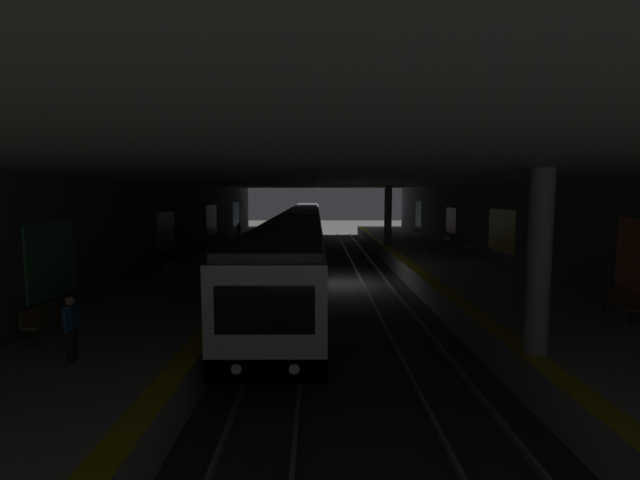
% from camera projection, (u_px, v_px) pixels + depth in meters
% --- Properties ---
extents(ground_plane, '(120.00, 120.00, 0.00)m').
position_uv_depth(ground_plane, '(335.00, 284.00, 25.33)').
color(ground_plane, '#383A38').
extents(track_left, '(60.00, 1.53, 0.16)m').
position_uv_depth(track_left, '(375.00, 283.00, 25.34)').
color(track_left, gray).
rests_on(track_left, ground).
extents(track_right, '(60.00, 1.53, 0.16)m').
position_uv_depth(track_right, '(296.00, 283.00, 25.30)').
color(track_right, gray).
rests_on(track_right, ground).
extents(platform_left, '(60.00, 5.30, 1.06)m').
position_uv_depth(platform_left, '(454.00, 274.00, 25.33)').
color(platform_left, '#A8A59E').
rests_on(platform_left, ground).
extents(platform_right, '(60.00, 5.30, 1.06)m').
position_uv_depth(platform_right, '(217.00, 275.00, 25.22)').
color(platform_right, '#A8A59E').
rests_on(platform_right, ground).
extents(wall_left, '(60.00, 0.56, 5.60)m').
position_uv_depth(wall_left, '(507.00, 233.00, 25.16)').
color(wall_left, '#56565B').
rests_on(wall_left, ground).
extents(wall_right, '(60.00, 0.56, 5.60)m').
position_uv_depth(wall_right, '(163.00, 234.00, 25.03)').
color(wall_right, '#56565B').
rests_on(wall_right, ground).
extents(ceiling_slab, '(60.00, 19.40, 0.40)m').
position_uv_depth(ceiling_slab, '(336.00, 178.00, 24.74)').
color(ceiling_slab, '#ADAAA3').
rests_on(ceiling_slab, wall_left).
extents(pillar_near, '(0.56, 0.56, 4.55)m').
position_uv_depth(pillar_near, '(539.00, 262.00, 11.10)').
color(pillar_near, gray).
rests_on(pillar_near, platform_left).
extents(pillar_far, '(0.56, 0.56, 4.55)m').
position_uv_depth(pillar_far, '(388.00, 216.00, 34.46)').
color(pillar_far, gray).
rests_on(pillar_far, platform_left).
extents(metro_train, '(54.62, 2.83, 3.49)m').
position_uv_depth(metro_train, '(302.00, 230.00, 37.35)').
color(metro_train, silver).
rests_on(metro_train, track_right).
extents(bench_left_near, '(1.70, 0.47, 0.86)m').
position_uv_depth(bench_left_near, '(620.00, 302.00, 14.45)').
color(bench_left_near, '#262628').
rests_on(bench_left_near, platform_left).
extents(bench_left_mid, '(1.70, 0.47, 0.86)m').
position_uv_depth(bench_left_mid, '(468.00, 248.00, 28.92)').
color(bench_left_mid, '#262628').
rests_on(bench_left_mid, platform_left).
extents(bench_left_far, '(1.70, 0.47, 0.86)m').
position_uv_depth(bench_left_far, '(446.00, 240.00, 33.88)').
color(bench_left_far, '#262628').
rests_on(bench_left_far, platform_left).
extents(bench_right_near, '(1.70, 0.47, 0.86)m').
position_uv_depth(bench_right_near, '(45.00, 318.00, 12.60)').
color(bench_right_near, '#262628').
rests_on(bench_right_near, platform_right).
extents(bench_right_mid, '(1.70, 0.47, 0.86)m').
position_uv_depth(bench_right_mid, '(187.00, 253.00, 26.46)').
color(bench_right_mid, '#262628').
rests_on(bench_right_mid, platform_right).
extents(bench_right_far, '(1.70, 0.47, 0.86)m').
position_uv_depth(bench_right_far, '(225.00, 235.00, 37.65)').
color(bench_right_far, '#262628').
rests_on(bench_right_far, platform_right).
extents(person_waiting_near, '(0.60, 0.22, 1.57)m').
position_uv_depth(person_waiting_near, '(239.00, 232.00, 37.19)').
color(person_waiting_near, '#3E3E3E').
rests_on(person_waiting_near, platform_right).
extents(person_walking_mid, '(0.60, 0.22, 1.53)m').
position_uv_depth(person_walking_mid, '(71.00, 327.00, 10.76)').
color(person_walking_mid, black).
rests_on(person_walking_mid, platform_right).
extents(suitcase_rolling, '(0.38, 0.22, 0.93)m').
position_uv_depth(suitcase_rolling, '(233.00, 255.00, 26.92)').
color(suitcase_rolling, black).
rests_on(suitcase_rolling, platform_right).
extents(backpack_on_floor, '(0.30, 0.20, 0.40)m').
position_uv_depth(backpack_on_floor, '(434.00, 251.00, 29.81)').
color(backpack_on_floor, '#1E512D').
rests_on(backpack_on_floor, platform_left).
extents(trash_bin, '(0.44, 0.44, 0.85)m').
position_uv_depth(trash_bin, '(170.00, 270.00, 21.05)').
color(trash_bin, '#595B5E').
rests_on(trash_bin, platform_right).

